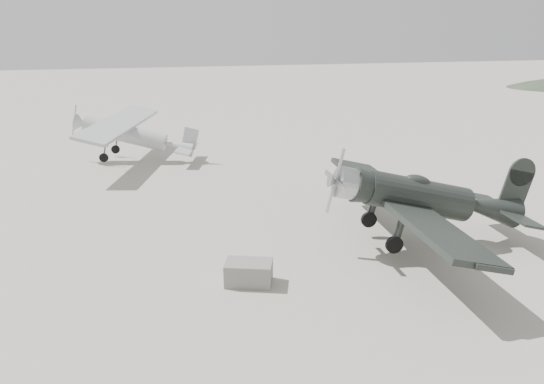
{
  "coord_description": "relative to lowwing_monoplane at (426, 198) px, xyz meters",
  "views": [
    {
      "loc": [
        -6.3,
        -17.21,
        8.18
      ],
      "look_at": [
        -1.8,
        2.65,
        1.5
      ],
      "focal_mm": 35.0,
      "sensor_mm": 36.0,
      "label": 1
    }
  ],
  "objects": [
    {
      "name": "highwing_monoplane",
      "position": [
        -11.0,
        15.27,
        -0.04
      ],
      "size": [
        7.44,
        10.37,
        2.94
      ],
      "rotation": [
        0.0,
        0.23,
        -0.28
      ],
      "color": "#A0A3A5",
      "rests_on": "ground"
    },
    {
      "name": "equipment_block",
      "position": [
        -6.94,
        -1.51,
        -1.51
      ],
      "size": [
        1.7,
        1.34,
        0.75
      ],
      "primitive_type": "cube",
      "rotation": [
        0.0,
        0.0,
        -0.31
      ],
      "color": "slate",
      "rests_on": "ground"
    },
    {
      "name": "ground",
      "position": [
        -3.32,
        0.49,
        -1.88
      ],
      "size": [
        160.0,
        160.0,
        0.0
      ],
      "primitive_type": "plane",
      "color": "gray",
      "rests_on": "ground"
    },
    {
      "name": "lowwing_monoplane",
      "position": [
        0.0,
        0.0,
        0.0
      ],
      "size": [
        7.91,
        10.99,
        3.56
      ],
      "rotation": [
        0.0,
        0.24,
        -0.03
      ],
      "color": "black",
      "rests_on": "ground"
    }
  ]
}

